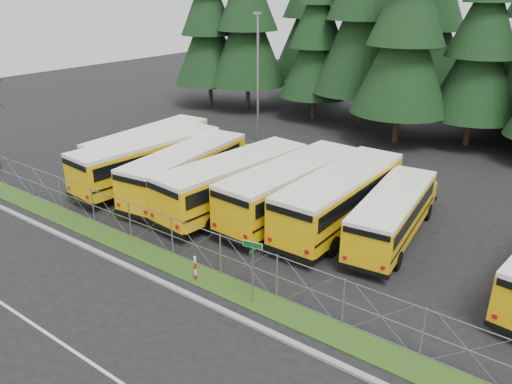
# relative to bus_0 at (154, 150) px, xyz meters

# --- Properties ---
(ground) EXTENTS (120.00, 120.00, 0.00)m
(ground) POSITION_rel_bus_0_xyz_m (13.54, -6.73, -1.48)
(ground) COLOR black
(ground) RESTS_ON ground
(curb) EXTENTS (50.00, 0.25, 0.12)m
(curb) POSITION_rel_bus_0_xyz_m (13.54, -9.83, -1.42)
(curb) COLOR gray
(curb) RESTS_ON ground
(grass_verge) EXTENTS (50.00, 1.40, 0.06)m
(grass_verge) POSITION_rel_bus_0_xyz_m (13.54, -8.43, -1.45)
(grass_verge) COLOR #234513
(grass_verge) RESTS_ON ground
(road_lane_line) EXTENTS (50.00, 0.12, 0.01)m
(road_lane_line) POSITION_rel_bus_0_xyz_m (13.54, -14.73, -1.47)
(road_lane_line) COLOR beige
(road_lane_line) RESTS_ON ground
(chainlink_fence) EXTENTS (44.00, 0.10, 2.00)m
(chainlink_fence) POSITION_rel_bus_0_xyz_m (13.54, -7.73, -0.48)
(chainlink_fence) COLOR gray
(chainlink_fence) RESTS_ON ground
(bus_0) EXTENTS (3.23, 11.38, 2.95)m
(bus_0) POSITION_rel_bus_0_xyz_m (0.00, 0.00, 0.00)
(bus_0) COLOR #E1A807
(bus_0) RESTS_ON ground
(bus_1) EXTENTS (3.85, 12.00, 3.09)m
(bus_1) POSITION_rel_bus_0_xyz_m (1.95, -1.77, 0.07)
(bus_1) COLOR #E1A807
(bus_1) RESTS_ON ground
(bus_2) EXTENTS (3.91, 11.46, 2.95)m
(bus_2) POSITION_rel_bus_0_xyz_m (4.98, -1.61, -0.00)
(bus_2) COLOR #E1A807
(bus_2) RESTS_ON ground
(bus_3) EXTENTS (4.01, 11.95, 3.07)m
(bus_3) POSITION_rel_bus_0_xyz_m (8.72, -1.49, 0.06)
(bus_3) COLOR #E1A807
(bus_3) RESTS_ON ground
(bus_4) EXTENTS (3.42, 11.85, 3.07)m
(bus_4) POSITION_rel_bus_0_xyz_m (11.75, -0.36, 0.06)
(bus_4) COLOR #E1A807
(bus_4) RESTS_ON ground
(bus_5) EXTENTS (2.76, 11.66, 3.06)m
(bus_5) POSITION_rel_bus_0_xyz_m (14.52, 0.03, 0.05)
(bus_5) COLOR #E1A807
(bus_5) RESTS_ON ground
(bus_6) EXTENTS (3.44, 10.14, 2.61)m
(bus_6) POSITION_rel_bus_0_xyz_m (17.32, 0.10, -0.17)
(bus_6) COLOR #E1A807
(bus_6) RESTS_ON ground
(street_sign) EXTENTS (0.83, 0.54, 2.81)m
(street_sign) POSITION_rel_bus_0_xyz_m (15.01, -8.65, 0.56)
(street_sign) COLOR gray
(street_sign) RESTS_ON ground
(striped_bollard) EXTENTS (0.11, 0.11, 1.20)m
(striped_bollard) POSITION_rel_bus_0_xyz_m (11.99, -8.78, -0.88)
(striped_bollard) COLOR #B20C0C
(striped_bollard) RESTS_ON ground
(light_standard) EXTENTS (0.70, 0.35, 10.14)m
(light_standard) POSITION_rel_bus_0_xyz_m (1.43, 10.20, 4.03)
(light_standard) COLOR gray
(light_standard) RESTS_ON ground
(conifer_0) EXTENTS (7.34, 7.34, 16.23)m
(conifer_0) POSITION_rel_bus_0_xyz_m (-10.67, 18.07, 6.64)
(conifer_0) COLOR black
(conifer_0) RESTS_ON ground
(conifer_1) EXTENTS (7.92, 7.92, 17.51)m
(conifer_1) POSITION_rel_bus_0_xyz_m (-6.36, 19.04, 7.28)
(conifer_1) COLOR black
(conifer_1) RESTS_ON ground
(conifer_2) EXTENTS (6.70, 6.70, 14.82)m
(conifer_2) POSITION_rel_bus_0_xyz_m (1.24, 19.60, 5.94)
(conifer_2) COLOR black
(conifer_2) RESTS_ON ground
(conifer_3) EXTENTS (9.27, 9.27, 20.51)m
(conifer_3) POSITION_rel_bus_0_xyz_m (5.71, 20.39, 8.78)
(conifer_3) COLOR black
(conifer_3) RESTS_ON ground
(conifer_4) EXTENTS (7.78, 7.78, 17.20)m
(conifer_4) POSITION_rel_bus_0_xyz_m (10.82, 16.52, 7.12)
(conifer_4) COLOR black
(conifer_4) RESTS_ON ground
(conifer_5) EXTENTS (6.97, 6.97, 15.42)m
(conifer_5) POSITION_rel_bus_0_xyz_m (15.76, 19.24, 6.23)
(conifer_5) COLOR black
(conifer_5) RESTS_ON ground
(conifer_10) EXTENTS (8.94, 8.94, 19.77)m
(conifer_10) POSITION_rel_bus_0_xyz_m (-2.72, 26.02, 8.41)
(conifer_10) COLOR black
(conifer_10) RESTS_ON ground
(conifer_11) EXTENTS (8.04, 8.04, 17.78)m
(conifer_11) POSITION_rel_bus_0_xyz_m (8.83, 28.63, 7.42)
(conifer_11) COLOR black
(conifer_11) RESTS_ON ground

